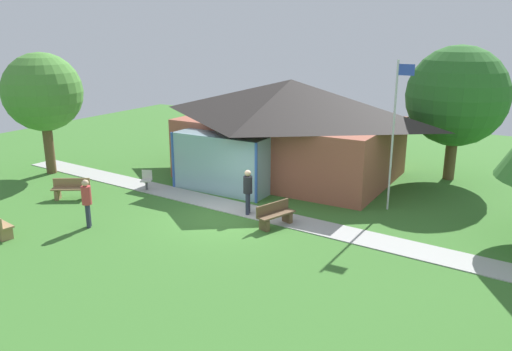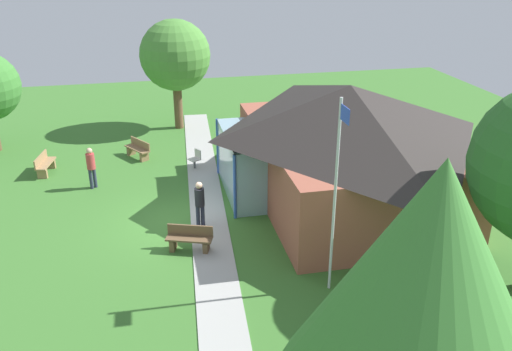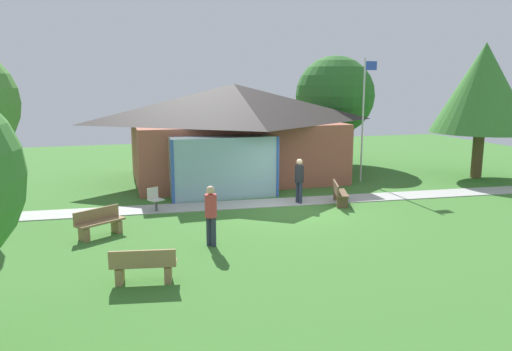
{
  "view_description": "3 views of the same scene",
  "coord_description": "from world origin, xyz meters",
  "px_view_note": "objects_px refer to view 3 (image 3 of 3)",
  "views": [
    {
      "loc": [
        9.88,
        -14.63,
        6.69
      ],
      "look_at": [
        -0.28,
        2.74,
        0.91
      ],
      "focal_mm": 35.53,
      "sensor_mm": 36.0,
      "label": 1
    },
    {
      "loc": [
        16.98,
        -0.81,
        9.17
      ],
      "look_at": [
        -0.45,
        2.93,
        1.36
      ],
      "focal_mm": 37.14,
      "sensor_mm": 36.0,
      "label": 2
    },
    {
      "loc": [
        -6.21,
        -16.23,
        4.53
      ],
      "look_at": [
        -0.95,
        1.47,
        1.05
      ],
      "focal_mm": 34.19,
      "sensor_mm": 36.0,
      "label": 3
    }
  ],
  "objects_px": {
    "flagpole": "(364,115)",
    "bench_front_left": "(144,267)",
    "pavilion": "(234,130)",
    "visitor_on_path": "(299,178)",
    "tree_east_hedge": "(483,88)",
    "patio_chair_west": "(155,200)",
    "visitor_strolling_lawn": "(211,211)",
    "bench_rear_near_path": "(339,194)",
    "tree_behind_pavilion_right": "(335,96)",
    "bench_mid_left": "(100,223)"
  },
  "relations": [
    {
      "from": "flagpole",
      "to": "bench_front_left",
      "type": "distance_m",
      "value": 14.38
    },
    {
      "from": "pavilion",
      "to": "visitor_on_path",
      "type": "xyz_separation_m",
      "value": [
        1.17,
        -5.56,
        -1.34
      ]
    },
    {
      "from": "flagpole",
      "to": "tree_east_hedge",
      "type": "distance_m",
      "value": 6.06
    },
    {
      "from": "tree_east_hedge",
      "to": "visitor_on_path",
      "type": "bearing_deg",
      "value": -166.29
    },
    {
      "from": "flagpole",
      "to": "patio_chair_west",
      "type": "distance_m",
      "value": 10.56
    },
    {
      "from": "visitor_on_path",
      "to": "tree_east_hedge",
      "type": "xyz_separation_m",
      "value": [
        10.32,
        2.52,
        3.29
      ]
    },
    {
      "from": "bench_front_left",
      "to": "visitor_strolling_lawn",
      "type": "xyz_separation_m",
      "value": [
        2.01,
        2.15,
        0.62
      ]
    },
    {
      "from": "bench_rear_near_path",
      "to": "patio_chair_west",
      "type": "distance_m",
      "value": 6.89
    },
    {
      "from": "visitor_on_path",
      "to": "visitor_strolling_lawn",
      "type": "xyz_separation_m",
      "value": [
        -4.2,
        -3.91,
        0.0
      ]
    },
    {
      "from": "flagpole",
      "to": "tree_behind_pavilion_right",
      "type": "xyz_separation_m",
      "value": [
        1.21,
        5.61,
        0.71
      ]
    },
    {
      "from": "patio_chair_west",
      "to": "visitor_on_path",
      "type": "bearing_deg",
      "value": 147.27
    },
    {
      "from": "bench_front_left",
      "to": "visitor_on_path",
      "type": "relative_size",
      "value": 0.89
    },
    {
      "from": "bench_mid_left",
      "to": "tree_behind_pavilion_right",
      "type": "relative_size",
      "value": 0.25
    },
    {
      "from": "visitor_on_path",
      "to": "visitor_strolling_lawn",
      "type": "bearing_deg",
      "value": 114.69
    },
    {
      "from": "bench_front_left",
      "to": "visitor_strolling_lawn",
      "type": "height_order",
      "value": "visitor_strolling_lawn"
    },
    {
      "from": "flagpole",
      "to": "visitor_on_path",
      "type": "relative_size",
      "value": 3.27
    },
    {
      "from": "bench_mid_left",
      "to": "patio_chair_west",
      "type": "height_order",
      "value": "patio_chair_west"
    },
    {
      "from": "visitor_strolling_lawn",
      "to": "flagpole",
      "type": "bearing_deg",
      "value": -89.05
    },
    {
      "from": "bench_front_left",
      "to": "visitor_on_path",
      "type": "xyz_separation_m",
      "value": [
        6.22,
        6.06,
        0.62
      ]
    },
    {
      "from": "bench_rear_near_path",
      "to": "tree_behind_pavilion_right",
      "type": "bearing_deg",
      "value": 174.91
    },
    {
      "from": "bench_mid_left",
      "to": "tree_behind_pavilion_right",
      "type": "distance_m",
      "value": 17.22
    },
    {
      "from": "bench_rear_near_path",
      "to": "tree_east_hedge",
      "type": "height_order",
      "value": "tree_east_hedge"
    },
    {
      "from": "bench_front_left",
      "to": "patio_chair_west",
      "type": "bearing_deg",
      "value": 92.81
    },
    {
      "from": "patio_chair_west",
      "to": "visitor_strolling_lawn",
      "type": "height_order",
      "value": "visitor_strolling_lawn"
    },
    {
      "from": "patio_chair_west",
      "to": "visitor_strolling_lawn",
      "type": "relative_size",
      "value": 0.49
    },
    {
      "from": "flagpole",
      "to": "bench_rear_near_path",
      "type": "bearing_deg",
      "value": -128.49
    },
    {
      "from": "bench_mid_left",
      "to": "visitor_on_path",
      "type": "height_order",
      "value": "visitor_on_path"
    },
    {
      "from": "bench_rear_near_path",
      "to": "patio_chair_west",
      "type": "xyz_separation_m",
      "value": [
        -6.83,
        0.93,
        0.01
      ]
    },
    {
      "from": "bench_front_left",
      "to": "visitor_on_path",
      "type": "height_order",
      "value": "visitor_on_path"
    },
    {
      "from": "visitor_strolling_lawn",
      "to": "tree_behind_pavilion_right",
      "type": "bearing_deg",
      "value": -76.28
    },
    {
      "from": "bench_front_left",
      "to": "tree_behind_pavilion_right",
      "type": "distance_m",
      "value": 19.34
    },
    {
      "from": "bench_mid_left",
      "to": "bench_rear_near_path",
      "type": "distance_m",
      "value": 8.83
    },
    {
      "from": "patio_chair_west",
      "to": "tree_behind_pavilion_right",
      "type": "height_order",
      "value": "tree_behind_pavilion_right"
    },
    {
      "from": "visitor_strolling_lawn",
      "to": "patio_chair_west",
      "type": "bearing_deg",
      "value": -23.3
    },
    {
      "from": "bench_mid_left",
      "to": "flagpole",
      "type": "bearing_deg",
      "value": 171.91
    },
    {
      "from": "pavilion",
      "to": "tree_east_hedge",
      "type": "distance_m",
      "value": 12.04
    },
    {
      "from": "bench_front_left",
      "to": "flagpole",
      "type": "bearing_deg",
      "value": 51.24
    },
    {
      "from": "pavilion",
      "to": "bench_mid_left",
      "type": "bearing_deg",
      "value": -128.53
    },
    {
      "from": "visitor_strolling_lawn",
      "to": "tree_behind_pavilion_right",
      "type": "relative_size",
      "value": 0.28
    },
    {
      "from": "pavilion",
      "to": "tree_east_hedge",
      "type": "height_order",
      "value": "tree_east_hedge"
    },
    {
      "from": "bench_rear_near_path",
      "to": "visitor_on_path",
      "type": "bearing_deg",
      "value": -90.82
    },
    {
      "from": "visitor_strolling_lawn",
      "to": "visitor_on_path",
      "type": "bearing_deg",
      "value": -85.72
    },
    {
      "from": "pavilion",
      "to": "bench_mid_left",
      "type": "relative_size",
      "value": 6.9
    },
    {
      "from": "pavilion",
      "to": "tree_east_hedge",
      "type": "relative_size",
      "value": 1.61
    },
    {
      "from": "flagpole",
      "to": "patio_chair_west",
      "type": "xyz_separation_m",
      "value": [
        -9.8,
        -2.82,
        -2.72
      ]
    },
    {
      "from": "visitor_strolling_lawn",
      "to": "tree_east_hedge",
      "type": "xyz_separation_m",
      "value": [
        14.52,
        6.43,
        3.29
      ]
    },
    {
      "from": "bench_rear_near_path",
      "to": "visitor_on_path",
      "type": "relative_size",
      "value": 0.9
    },
    {
      "from": "tree_behind_pavilion_right",
      "to": "bench_mid_left",
      "type": "bearing_deg",
      "value": -139.72
    },
    {
      "from": "bench_rear_near_path",
      "to": "tree_east_hedge",
      "type": "distance_m",
      "value": 10.16
    },
    {
      "from": "visitor_on_path",
      "to": "tree_behind_pavilion_right",
      "type": "distance_m",
      "value": 10.85
    }
  ]
}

